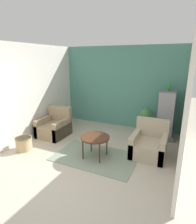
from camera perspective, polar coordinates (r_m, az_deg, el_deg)
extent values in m
plane|color=#B2A893|center=(3.92, -11.67, -19.96)|extent=(20.00, 20.00, 0.00)
cube|color=#4C897A|center=(6.40, 6.86, 7.45)|extent=(4.14, 0.06, 2.68)
cube|color=silver|center=(5.92, -18.26, 6.08)|extent=(0.06, 3.49, 2.68)
cube|color=silver|center=(4.33, 25.22, 1.94)|extent=(0.06, 3.49, 2.68)
cube|color=gray|center=(4.62, -0.87, -13.49)|extent=(1.94, 1.22, 0.01)
cylinder|color=#472819|center=(4.39, -0.90, -7.72)|extent=(0.69, 0.69, 0.04)
cylinder|color=#472819|center=(4.43, -4.64, -11.39)|extent=(0.04, 0.04, 0.49)
cylinder|color=#472819|center=(4.26, 0.46, -12.55)|extent=(0.04, 0.04, 0.49)
cylinder|color=#472819|center=(4.76, -2.07, -9.29)|extent=(0.04, 0.04, 0.49)
cylinder|color=#472819|center=(4.60, 2.71, -10.25)|extent=(0.04, 0.04, 0.49)
cube|color=#8E7A5B|center=(5.86, -13.34, -5.32)|extent=(0.79, 0.85, 0.38)
cube|color=#8E7A5B|center=(5.99, -11.51, -0.46)|extent=(0.79, 0.14, 0.46)
cube|color=#8E7A5B|center=(6.04, -15.90, -4.05)|extent=(0.12, 0.85, 0.55)
cube|color=#8E7A5B|center=(5.64, -10.71, -5.14)|extent=(0.12, 0.85, 0.55)
cube|color=tan|center=(4.76, 15.16, -10.65)|extent=(0.79, 0.85, 0.38)
cube|color=tan|center=(4.91, 16.28, -4.46)|extent=(0.79, 0.14, 0.46)
cube|color=tan|center=(4.78, 11.24, -9.16)|extent=(0.12, 0.85, 0.55)
cube|color=tan|center=(4.69, 19.32, -10.32)|extent=(0.12, 0.85, 0.55)
cube|color=slate|center=(5.98, 19.41, -6.80)|extent=(0.59, 0.59, 0.11)
cube|color=#939399|center=(5.76, 20.04, -0.44)|extent=(0.43, 0.43, 1.27)
cube|color=slate|center=(5.62, 20.67, 5.93)|extent=(0.45, 0.45, 0.03)
ellipsoid|color=#1E842D|center=(5.60, 20.77, 6.92)|extent=(0.11, 0.13, 0.17)
sphere|color=#1E842D|center=(5.57, 20.85, 7.86)|extent=(0.09, 0.09, 0.09)
cone|color=gold|center=(5.53, 20.80, 7.74)|extent=(0.04, 0.04, 0.04)
cone|color=#1E842D|center=(5.66, 20.81, 6.84)|extent=(0.05, 0.11, 0.14)
cylinder|color=brown|center=(6.16, 13.99, -5.29)|extent=(0.22, 0.22, 0.19)
cylinder|color=brown|center=(6.08, 14.15, -3.19)|extent=(0.03, 0.03, 0.29)
sphere|color=#427F42|center=(6.00, 14.32, -0.72)|extent=(0.36, 0.36, 0.36)
sphere|color=#427F42|center=(6.07, 13.42, -1.10)|extent=(0.22, 0.22, 0.22)
sphere|color=#427F42|center=(5.97, 15.09, -1.31)|extent=(0.20, 0.20, 0.20)
cylinder|color=tan|center=(5.25, -21.66, -8.93)|extent=(0.40, 0.40, 0.33)
cylinder|color=#957E57|center=(5.19, -21.84, -7.38)|extent=(0.42, 0.42, 0.02)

